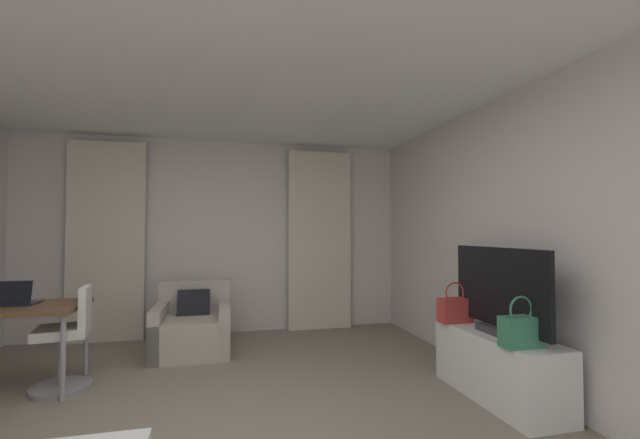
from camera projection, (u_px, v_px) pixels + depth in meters
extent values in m
cube|color=silver|center=(220.00, 236.00, 5.49)|extent=(5.12, 0.06, 2.60)
cube|color=silver|center=(551.00, 240.00, 3.17)|extent=(0.06, 6.12, 2.60)
cube|color=white|center=(222.00, 35.00, 2.59)|extent=(5.12, 6.12, 0.06)
cube|color=beige|center=(106.00, 241.00, 5.03)|extent=(0.90, 0.06, 2.50)
cube|color=beige|center=(320.00, 240.00, 5.70)|extent=(0.90, 0.06, 2.50)
cube|color=#B2A899|center=(192.00, 335.00, 4.52)|extent=(0.83, 0.86, 0.41)
cube|color=#B2A899|center=(195.00, 295.00, 4.88)|extent=(0.82, 0.15, 0.37)
cube|color=#B2A899|center=(224.00, 327.00, 4.60)|extent=(0.13, 0.86, 0.55)
cube|color=#B2A899|center=(159.00, 330.00, 4.44)|extent=(0.13, 0.86, 0.55)
cube|color=black|center=(194.00, 306.00, 4.65)|extent=(0.36, 0.21, 0.37)
cube|color=brown|center=(2.00, 309.00, 3.41)|extent=(1.23, 0.68, 0.04)
cylinder|color=#99999E|center=(86.00, 339.00, 3.81)|extent=(0.04, 0.04, 0.69)
cylinder|color=#99999E|center=(63.00, 358.00, 3.25)|extent=(0.04, 0.04, 0.69)
cylinder|color=gray|center=(62.00, 363.00, 3.48)|extent=(0.06, 0.06, 0.46)
cylinder|color=gray|center=(61.00, 388.00, 3.47)|extent=(0.48, 0.48, 0.04)
cube|color=silver|center=(62.00, 332.00, 3.48)|extent=(0.45, 0.45, 0.08)
cube|color=silver|center=(85.00, 306.00, 3.55)|extent=(0.11, 0.36, 0.34)
cube|color=#2D2D33|center=(17.00, 304.00, 3.49)|extent=(0.33, 0.23, 0.02)
cube|color=black|center=(10.00, 293.00, 3.39)|extent=(0.32, 0.06, 0.20)
cube|color=white|center=(498.00, 366.00, 3.29)|extent=(0.45, 1.18, 0.53)
cube|color=#333338|center=(500.00, 330.00, 3.27)|extent=(0.20, 0.36, 0.06)
cube|color=black|center=(499.00, 287.00, 3.28)|extent=(0.04, 1.09, 0.64)
cube|color=#B73833|center=(455.00, 310.00, 3.69)|extent=(0.30, 0.14, 0.22)
torus|color=#B73833|center=(455.00, 293.00, 3.70)|extent=(0.20, 0.02, 0.20)
cube|color=#387F5B|center=(521.00, 332.00, 2.90)|extent=(0.30, 0.14, 0.22)
torus|color=#387F5B|center=(521.00, 309.00, 2.90)|extent=(0.20, 0.02, 0.20)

